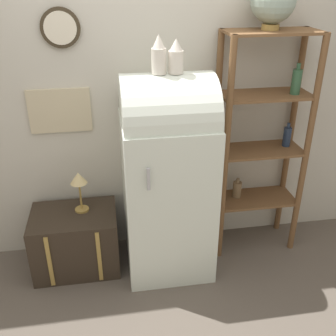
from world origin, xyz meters
name	(u,v)px	position (x,y,z in m)	size (l,w,h in m)	color
ground_plane	(172,276)	(0.00, 0.00, 0.00)	(12.00, 12.00, 0.00)	#60564C
wall_back	(159,94)	(0.00, 0.57, 1.35)	(7.00, 0.09, 2.70)	beige
refrigerator	(167,173)	(0.00, 0.21, 0.84)	(0.66, 0.70, 1.60)	silver
suitcase_trunk	(76,240)	(-0.74, 0.27, 0.25)	(0.67, 0.49, 0.50)	#33281E
shelf_unit	(262,136)	(0.79, 0.35, 1.03)	(0.71, 0.35, 1.84)	brown
globe	(273,0)	(0.77, 0.37, 2.03)	(0.32, 0.32, 0.36)	#AD8942
vase_left	(159,56)	(-0.06, 0.20, 1.72)	(0.10, 0.10, 0.25)	silver
vase_center	(176,57)	(0.06, 0.20, 1.70)	(0.10, 0.10, 0.23)	silver
desk_lamp	(79,182)	(-0.67, 0.32, 0.76)	(0.13, 0.13, 0.34)	#AD8942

